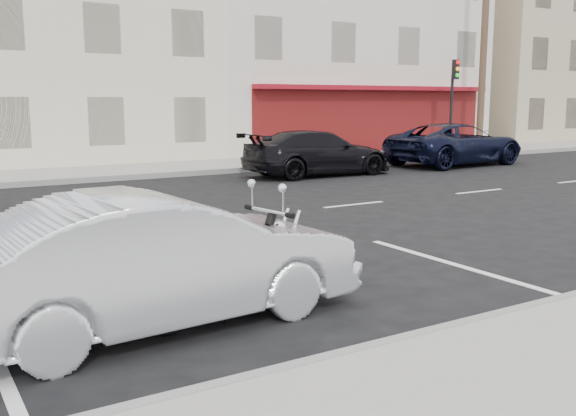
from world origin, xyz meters
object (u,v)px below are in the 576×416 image
Objects in this scene: utility_pole at (484,43)px; suv_far at (456,144)px; fire_hydrant at (422,143)px; sedan_silver at (160,260)px; traffic_light at (453,94)px; motorcycle at (287,260)px; car_far at (318,153)px.

utility_pole is 1.68× the size of suv_far.
utility_pole is 12.50× the size of fire_hydrant.
sedan_silver is (-19.90, -13.73, -4.05)m from utility_pole.
utility_pole is 2.97m from traffic_light.
traffic_light reaches higher than motorcycle.
fire_hydrant is 0.15× the size of car_far.
sedan_silver is at bearing -143.05° from traffic_light.
traffic_light is at bearing -6.36° from fire_hydrant.
motorcycle is 0.46× the size of car_far.
sedan_silver is 13.53m from car_far.
car_far is at bearing -160.18° from traffic_light.
fire_hydrant is at bearing 173.64° from traffic_light.
suv_far is 1.12× the size of car_far.
motorcycle is at bearing 145.14° from car_far.
fire_hydrant is 0.32× the size of motorcycle.
fire_hydrant is (-3.50, -0.10, -4.21)m from utility_pole.
motorcycle is (-14.92, -13.70, -0.02)m from fire_hydrant.
utility_pole reaches higher than motorcycle.
utility_pole is at bearing -59.26° from sedan_silver.
car_far is (-6.02, -0.09, -0.05)m from suv_far.
sedan_silver and car_far have the same top height.
sedan_silver is (-1.48, 0.07, 0.18)m from motorcycle.
motorcycle is 1.49m from sedan_silver.
sedan_silver is 18.10m from suv_far.
traffic_light is 2.53m from fire_hydrant.
motorcycle is at bearing -140.51° from traffic_light.
motorcycle reaches higher than fire_hydrant.
utility_pole is 7.27m from suv_far.
utility_pole is at bearing 26.93° from motorcycle.
sedan_silver is 0.88× the size of car_far.
utility_pole is at bearing -59.17° from suv_far.
suv_far reaches higher than fire_hydrant.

